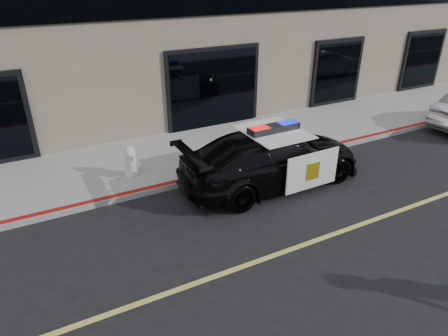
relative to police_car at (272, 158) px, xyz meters
name	(u,v)px	position (x,y,z in m)	size (l,w,h in m)	color
ground	(384,217)	(1.42, -2.62, -0.74)	(120.00, 120.00, 0.00)	black
sidewalk_n	(263,138)	(1.42, 2.63, -0.67)	(60.00, 3.50, 0.15)	gray
police_car	(272,158)	(0.00, 0.00, 0.00)	(2.39, 5.10, 1.65)	black
fire_hydrant	(131,162)	(-3.29, 1.85, -0.19)	(0.39, 0.54, 0.86)	silver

